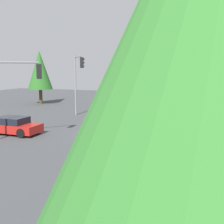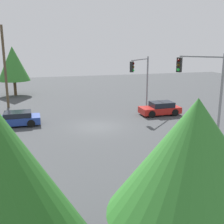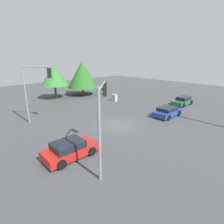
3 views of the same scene
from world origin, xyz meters
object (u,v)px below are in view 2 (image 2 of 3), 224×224
(sedan_blue, at_px, (16,119))
(traffic_signal_cross, at_px, (141,74))
(sedan_red, at_px, (160,108))
(traffic_signal_main, at_px, (204,84))

(sedan_blue, xyz_separation_m, traffic_signal_cross, (2.31, -12.89, 3.40))
(sedan_red, relative_size, traffic_signal_main, 0.62)
(traffic_signal_main, bearing_deg, sedan_red, -47.44)
(sedan_red, height_order, traffic_signal_cross, traffic_signal_cross)
(sedan_red, distance_m, traffic_signal_cross, 4.26)
(sedan_blue, bearing_deg, traffic_signal_cross, -79.83)
(sedan_red, relative_size, traffic_signal_cross, 0.71)
(sedan_red, bearing_deg, sedan_blue, 90.13)
(sedan_blue, distance_m, traffic_signal_main, 16.24)
(sedan_red, bearing_deg, traffic_signal_cross, 29.24)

